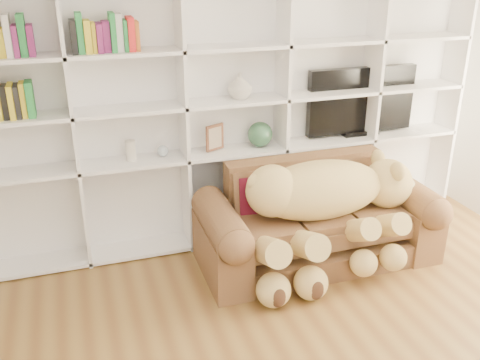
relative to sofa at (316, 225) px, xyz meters
name	(u,v)px	position (x,y,z in m)	size (l,w,h in m)	color
wall_back	(227,90)	(-0.55, 0.78, 1.03)	(5.00, 0.02, 2.70)	silver
bookshelf	(204,101)	(-0.79, 0.65, 0.99)	(4.43, 0.35, 2.40)	white
sofa	(316,225)	(0.00, 0.00, 0.00)	(2.00, 0.86, 0.84)	brown
teddy_bear	(325,204)	(-0.02, -0.17, 0.28)	(1.61, 0.85, 0.93)	#E2BE71
throw_pillow	(259,196)	(-0.47, 0.14, 0.28)	(0.34, 0.11, 0.34)	maroon
tv	(361,102)	(0.71, 0.64, 0.86)	(1.07, 0.18, 0.63)	black
picture_frame	(215,137)	(-0.72, 0.59, 0.67)	(0.18, 0.03, 0.23)	brown
green_vase	(260,134)	(-0.30, 0.59, 0.66)	(0.22, 0.22, 0.22)	#2E593C
figurine_tall	(131,151)	(-1.44, 0.59, 0.63)	(0.09, 0.09, 0.17)	beige
figurine_short	(131,154)	(-1.44, 0.59, 0.60)	(0.07, 0.07, 0.11)	beige
snow_globe	(163,151)	(-1.18, 0.59, 0.60)	(0.10, 0.10, 0.10)	silver
shelf_vase	(240,86)	(-0.49, 0.59, 1.11)	(0.21, 0.21, 0.22)	beige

